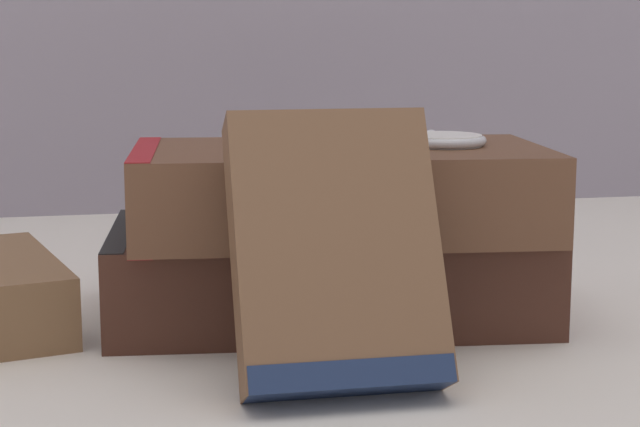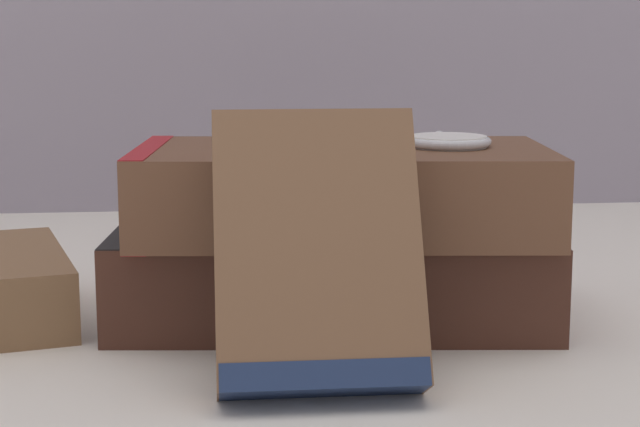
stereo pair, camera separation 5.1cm
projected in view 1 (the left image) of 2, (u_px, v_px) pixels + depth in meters
The scene contains 6 objects.
ground_plane at pixel (243, 346), 0.54m from camera, with size 3.00×3.00×0.00m, color silver.
book_flat_bottom at pixel (317, 271), 0.59m from camera, with size 0.25×0.15×0.05m.
book_flat_top at pixel (330, 190), 0.56m from camera, with size 0.23×0.14×0.05m.
book_leaning_front at pixel (336, 262), 0.47m from camera, with size 0.09×0.08×0.12m.
pocket_watch at pixel (443, 140), 0.57m from camera, with size 0.05×0.05×0.01m.
reading_glasses at pixel (223, 257), 0.73m from camera, with size 0.10×0.05×0.00m.
Camera 1 is at (-0.06, -0.51, 0.16)m, focal length 60.00 mm.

